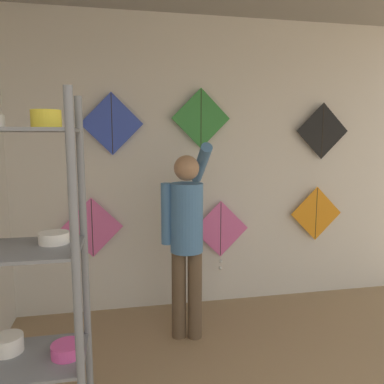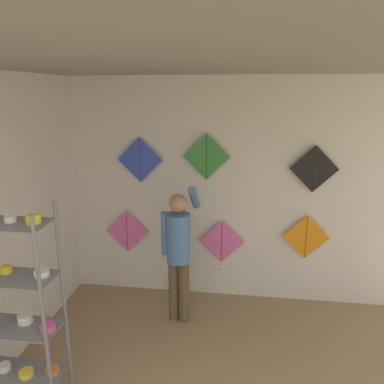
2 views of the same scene
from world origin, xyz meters
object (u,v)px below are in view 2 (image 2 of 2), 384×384
at_px(shopkeeper, 179,247).
at_px(shelf_rack, 8,305).
at_px(kite_0, 127,231).
at_px(kite_2, 306,237).
at_px(kite_3, 140,160).
at_px(kite_5, 314,169).
at_px(kite_4, 206,157).
at_px(kite_1, 221,243).

bearing_deg(shopkeeper, shelf_rack, -111.26).
bearing_deg(kite_0, kite_2, 0.00).
relative_size(shelf_rack, kite_0, 3.24).
relative_size(kite_2, kite_3, 1.00).
distance_m(kite_0, kite_2, 2.27).
bearing_deg(kite_0, kite_5, 0.00).
xyz_separation_m(shelf_rack, kite_4, (1.31, 2.10, 0.82)).
bearing_deg(kite_4, kite_1, -0.19).
height_order(shelf_rack, kite_5, kite_5).
relative_size(kite_1, kite_5, 1.24).
relative_size(kite_2, kite_5, 1.00).
height_order(kite_0, kite_5, kite_5).
relative_size(kite_1, kite_2, 1.24).
distance_m(kite_0, kite_1, 1.24).
bearing_deg(shelf_rack, kite_4, 58.18).
bearing_deg(kite_3, shopkeeper, -44.77).
height_order(shelf_rack, kite_2, shelf_rack).
bearing_deg(shelf_rack, kite_5, 39.35).
bearing_deg(kite_1, shopkeeper, -128.16).
distance_m(kite_1, kite_5, 1.45).
bearing_deg(kite_4, kite_2, 0.00).
distance_m(shelf_rack, kite_0, 2.13).
height_order(kite_0, kite_4, kite_4).
bearing_deg(kite_3, shelf_rack, -102.88).
bearing_deg(shelf_rack, kite_1, 54.33).
bearing_deg(kite_4, shopkeeper, -113.22).
distance_m(kite_4, kite_5, 1.27).
height_order(shelf_rack, kite_0, shelf_rack).
bearing_deg(shelf_rack, shopkeeper, 55.31).
xyz_separation_m(shopkeeper, kite_4, (0.25, 0.57, 0.93)).
distance_m(kite_0, kite_4, 1.44).
relative_size(kite_3, kite_5, 1.00).
xyz_separation_m(kite_2, kite_5, (0.03, 0.00, 0.85)).
height_order(shopkeeper, kite_5, kite_5).
xyz_separation_m(kite_0, kite_2, (2.27, 0.00, 0.04)).
distance_m(shelf_rack, kite_2, 3.30).
relative_size(kite_0, kite_4, 1.00).
distance_m(shopkeeper, kite_0, 0.98).
bearing_deg(kite_2, shelf_rack, -140.36).
relative_size(kite_2, kite_4, 1.00).
height_order(kite_2, kite_5, kite_5).
xyz_separation_m(kite_4, kite_5, (1.26, 0.00, -0.11)).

